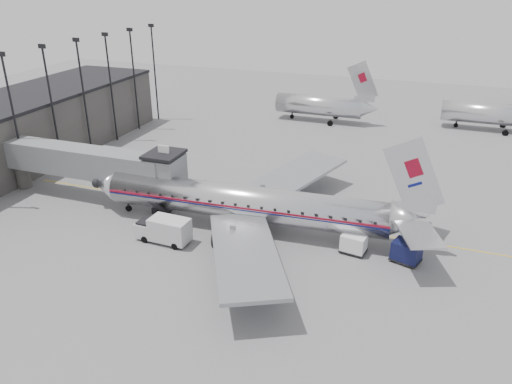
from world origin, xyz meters
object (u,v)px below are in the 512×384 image
at_px(service_van, 164,229).
at_px(baggage_cart_white, 354,243).
at_px(airliner, 251,204).
at_px(baggage_cart_navy, 407,252).
at_px(ramp_worker, 243,220).

xyz_separation_m(service_van, baggage_cart_white, (16.81, 4.00, -0.34)).
relative_size(airliner, baggage_cart_navy, 12.02).
relative_size(airliner, service_van, 6.55).
bearing_deg(airliner, ramp_worker, 179.39).
distance_m(baggage_cart_navy, baggage_cart_white, 4.52).
distance_m(service_van, baggage_cart_navy, 21.71).
distance_m(service_van, ramp_worker, 7.75).
bearing_deg(baggage_cart_navy, service_van, -151.22).
relative_size(service_van, ramp_worker, 3.30).
height_order(baggage_cart_navy, baggage_cart_white, baggage_cart_navy).
bearing_deg(ramp_worker, baggage_cart_white, -42.95).
xyz_separation_m(airliner, baggage_cart_white, (10.07, -1.04, -1.79)).
xyz_separation_m(baggage_cart_navy, ramp_worker, (-15.44, 1.00, -0.21)).
relative_size(baggage_cart_navy, ramp_worker, 1.80).
height_order(airliner, service_van, airliner).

